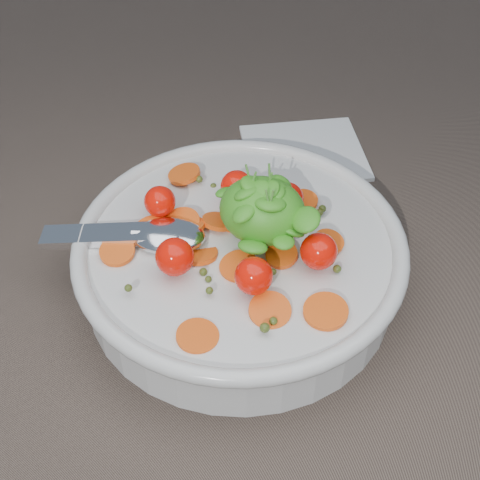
% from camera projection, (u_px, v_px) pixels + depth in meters
% --- Properties ---
extents(ground, '(6.00, 6.00, 0.00)m').
position_uv_depth(ground, '(240.00, 290.00, 0.65)').
color(ground, brown).
rests_on(ground, ground).
extents(bowl, '(0.33, 0.31, 0.13)m').
position_uv_depth(bowl, '(240.00, 258.00, 0.63)').
color(bowl, silver).
rests_on(bowl, ground).
extents(napkin, '(0.18, 0.17, 0.01)m').
position_uv_depth(napkin, '(304.00, 152.00, 0.80)').
color(napkin, white).
rests_on(napkin, ground).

